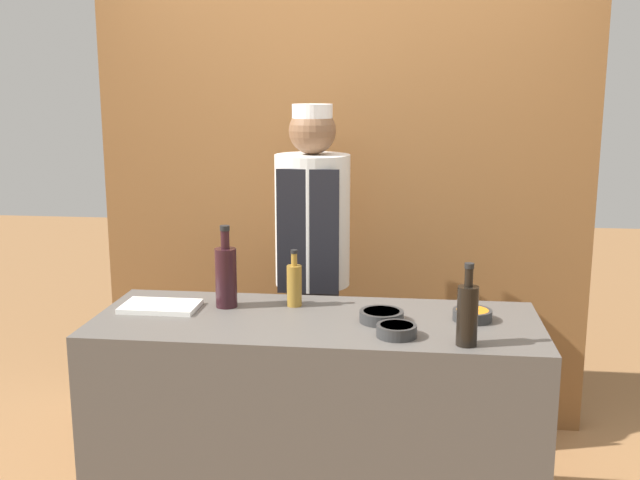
# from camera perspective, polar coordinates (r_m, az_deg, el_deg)

# --- Properties ---
(cabinet_wall) EXTENTS (2.52, 0.18, 2.40)m
(cabinet_wall) POSITION_cam_1_polar(r_m,az_deg,el_deg) (3.93, 1.79, 3.17)
(cabinet_wall) COLOR brown
(cabinet_wall) RESTS_ON ground_plane
(counter) EXTENTS (1.70, 0.64, 0.91)m
(counter) POSITION_cam_1_polar(r_m,az_deg,el_deg) (3.03, -0.30, -14.25)
(counter) COLOR #514C47
(counter) RESTS_ON ground_plane
(sauce_bowl_orange) EXTENTS (0.15, 0.15, 0.04)m
(sauce_bowl_orange) POSITION_cam_1_polar(r_m,az_deg,el_deg) (2.89, 11.53, -5.58)
(sauce_bowl_orange) COLOR #2D2D2D
(sauce_bowl_orange) RESTS_ON counter
(sauce_bowl_brown) EXTENTS (0.17, 0.17, 0.04)m
(sauce_bowl_brown) POSITION_cam_1_polar(r_m,az_deg,el_deg) (2.83, 4.71, -5.76)
(sauce_bowl_brown) COLOR #2D2D2D
(sauce_bowl_brown) RESTS_ON counter
(sauce_bowl_red) EXTENTS (0.14, 0.14, 0.04)m
(sauce_bowl_red) POSITION_cam_1_polar(r_m,az_deg,el_deg) (2.67, 5.86, -6.83)
(sauce_bowl_red) COLOR #2D2D2D
(sauce_bowl_red) RESTS_ON counter
(cutting_board) EXTENTS (0.30, 0.19, 0.02)m
(cutting_board) POSITION_cam_1_polar(r_m,az_deg,el_deg) (3.05, -12.06, -4.97)
(cutting_board) COLOR white
(cutting_board) RESTS_ON counter
(bottle_vinegar) EXTENTS (0.06, 0.06, 0.23)m
(bottle_vinegar) POSITION_cam_1_polar(r_m,az_deg,el_deg) (3.00, -1.97, -3.38)
(bottle_vinegar) COLOR olive
(bottle_vinegar) RESTS_ON counter
(bottle_soy) EXTENTS (0.07, 0.07, 0.29)m
(bottle_soy) POSITION_cam_1_polar(r_m,az_deg,el_deg) (2.60, 11.17, -5.51)
(bottle_soy) COLOR black
(bottle_soy) RESTS_ON counter
(bottle_wine) EXTENTS (0.09, 0.09, 0.33)m
(bottle_wine) POSITION_cam_1_polar(r_m,az_deg,el_deg) (3.00, -7.18, -2.68)
(bottle_wine) COLOR black
(bottle_wine) RESTS_ON counter
(chef_center) EXTENTS (0.35, 0.35, 1.70)m
(chef_center) POSITION_cam_1_polar(r_m,az_deg,el_deg) (3.54, -0.57, -2.30)
(chef_center) COLOR #28282D
(chef_center) RESTS_ON ground_plane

